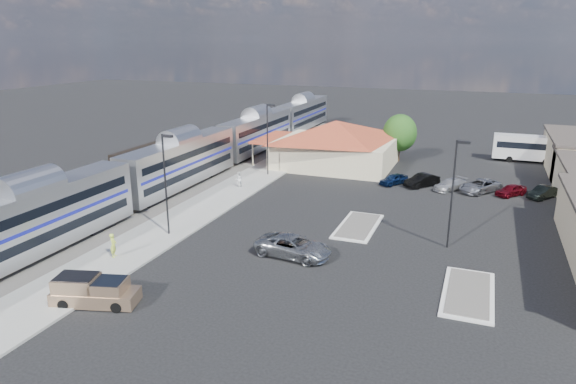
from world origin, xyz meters
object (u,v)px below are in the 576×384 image
(station_depot, at_px, (335,143))
(suv, at_px, (294,246))
(coach_bus, at_px, (538,148))
(pickup_truck, at_px, (95,292))

(station_depot, distance_m, suv, 30.87)
(station_depot, distance_m, coach_bus, 28.32)
(suv, xyz_separation_m, coach_bus, (20.29, 42.32, 1.27))
(pickup_truck, height_order, suv, pickup_truck)
(pickup_truck, bearing_deg, station_depot, -21.03)
(suv, bearing_deg, station_depot, 16.22)
(pickup_truck, relative_size, suv, 0.94)
(station_depot, bearing_deg, coach_bus, 25.09)
(station_depot, relative_size, suv, 2.99)
(station_depot, relative_size, pickup_truck, 3.17)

